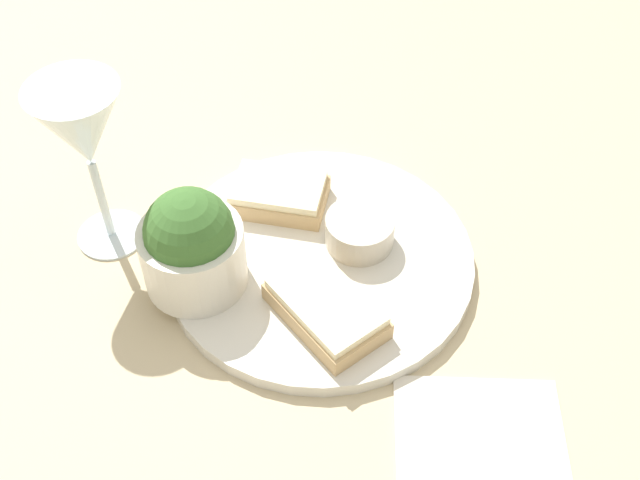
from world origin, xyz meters
The scene contains 8 objects.
ground_plane centered at (0.00, 0.00, 0.00)m, with size 4.00×4.00×0.00m, color #C6B289.
dinner_plate centered at (0.00, 0.00, 0.01)m, with size 0.28×0.28×0.01m.
salad_bowl centered at (-0.09, -0.07, 0.06)m, with size 0.09×0.09×0.10m.
sauce_ramekin centered at (0.03, 0.03, 0.03)m, with size 0.06×0.06×0.03m.
cheese_toast_near centered at (0.03, -0.06, 0.03)m, with size 0.12×0.11×0.03m.
cheese_toast_far centered at (-0.06, 0.05, 0.03)m, with size 0.10×0.07×0.03m.
wine_glass centered at (-0.20, -0.04, 0.13)m, with size 0.08×0.08×0.17m.
napkin centered at (0.18, -0.13, 0.00)m, with size 0.16×0.16×0.01m.
Camera 1 is at (0.17, -0.44, 0.57)m, focal length 45.00 mm.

